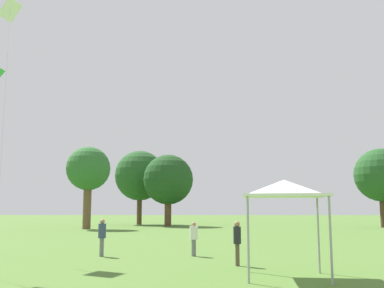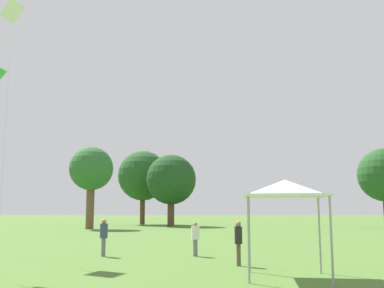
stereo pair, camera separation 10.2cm
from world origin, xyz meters
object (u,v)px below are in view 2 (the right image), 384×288
Objects in this scene: person_standing_2 at (104,234)px; distant_tree_1 at (143,176)px; canopy_tent at (285,189)px; kite_0 at (12,18)px; distant_tree_0 at (171,180)px; person_standing_1 at (238,239)px; person_standing_4 at (195,236)px; distant_tree_2 at (91,170)px.

distant_tree_1 is at bearing 136.76° from person_standing_2.
distant_tree_1 reaches higher than canopy_tent.
distant_tree_1 reaches higher than person_standing_2.
kite_0 is 36.16m from distant_tree_0.
distant_tree_0 reaches higher than person_standing_2.
person_standing_4 is at bearing 78.50° from person_standing_1.
distant_tree_1 is at bearing 127.39° from distant_tree_0.
kite_0 is 1.43× the size of distant_tree_0.
canopy_tent is at bearing 120.58° from kite_0.
kite_0 reaches higher than canopy_tent.
distant_tree_1 is (1.87, 40.74, -5.37)m from kite_0.
distant_tree_2 is (-7.47, 27.89, 5.42)m from person_standing_2.
person_standing_4 is 42.68m from distant_tree_1.
distant_tree_2 is at bearing 146.95° from person_standing_2.
person_standing_1 is at bearing -66.73° from distant_tree_2.
person_standing_1 is 16.47m from kite_0.
person_standing_2 is 0.19× the size of distant_tree_2.
person_standing_1 is 34.47m from distant_tree_2.
person_standing_4 is at bearing -79.40° from distant_tree_1.
canopy_tent is 43.05m from distant_tree_0.
person_standing_2 is at bearing 113.31° from person_standing_1.
person_standing_2 is 4.28m from person_standing_4.
distant_tree_1 is (-7.77, 41.56, 5.84)m from person_standing_4.
distant_tree_1 is 14.40m from distant_tree_2.
distant_tree_0 is at bearing 98.65° from canopy_tent.
kite_0 is 41.13m from distant_tree_1.
person_standing_1 is 0.55× the size of canopy_tent.
kite_0 is at bearing 118.47° from person_standing_4.
distant_tree_2 is at bearing 113.29° from canopy_tent.
person_standing_1 is 1.09× the size of person_standing_4.
canopy_tent reaches higher than person_standing_1.
distant_tree_1 is at bearing 74.01° from distant_tree_2.
distant_tree_2 is (-13.45, 31.28, 5.40)m from person_standing_1.
person_standing_1 is 0.13× the size of kite_0.
kite_0 is 1.26× the size of distant_tree_1.
distant_tree_2 reaches higher than canopy_tent.
canopy_tent is at bearing -66.71° from distant_tree_2.
canopy_tent is 49.48m from distant_tree_1.
person_standing_1 is at bearing -78.12° from distant_tree_1.
distant_tree_2 is at bearing 56.29° from person_standing_4.
canopy_tent is 0.31× the size of distant_tree_1.
distant_tree_2 is (-11.74, 27.72, 5.52)m from person_standing_4.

